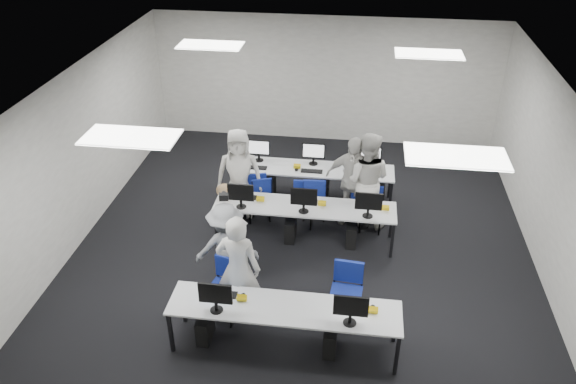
# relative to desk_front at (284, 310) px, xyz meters

# --- Properties ---
(room) EXTENTS (9.00, 9.02, 3.00)m
(room) POSITION_rel_desk_front_xyz_m (0.00, 2.40, 0.82)
(room) COLOR black
(room) RESTS_ON ground
(ceiling_panels) EXTENTS (5.20, 4.60, 0.02)m
(ceiling_panels) POSITION_rel_desk_front_xyz_m (0.00, 2.40, 2.30)
(ceiling_panels) COLOR white
(ceiling_panels) RESTS_ON room
(desk_front) EXTENTS (3.20, 0.70, 0.73)m
(desk_front) POSITION_rel_desk_front_xyz_m (0.00, 0.00, 0.00)
(desk_front) COLOR #B0B3B5
(desk_front) RESTS_ON ground
(desk_mid) EXTENTS (3.20, 0.70, 0.73)m
(desk_mid) POSITION_rel_desk_front_xyz_m (0.00, 2.60, 0.00)
(desk_mid) COLOR #B0B3B5
(desk_mid) RESTS_ON ground
(desk_back) EXTENTS (3.20, 0.70, 0.73)m
(desk_back) POSITION_rel_desk_front_xyz_m (0.00, 4.00, 0.00)
(desk_back) COLOR #B0B3B5
(desk_back) RESTS_ON ground
(equipment_front) EXTENTS (2.51, 0.41, 1.19)m
(equipment_front) POSITION_rel_desk_front_xyz_m (-0.19, -0.02, -0.32)
(equipment_front) COLOR #0B3797
(equipment_front) RESTS_ON desk_front
(equipment_mid) EXTENTS (2.91, 0.41, 1.19)m
(equipment_mid) POSITION_rel_desk_front_xyz_m (-0.19, 2.58, -0.32)
(equipment_mid) COLOR white
(equipment_mid) RESTS_ON desk_mid
(equipment_back) EXTENTS (2.91, 0.41, 1.19)m
(equipment_back) POSITION_rel_desk_front_xyz_m (0.19, 4.02, -0.32)
(equipment_back) COLOR white
(equipment_back) RESTS_ON desk_back
(chair_0) EXTENTS (0.56, 0.59, 0.93)m
(chair_0) POSITION_rel_desk_front_xyz_m (-0.98, 0.54, -0.39)
(chair_0) COLOR navy
(chair_0) RESTS_ON ground
(chair_1) EXTENTS (0.50, 0.54, 0.94)m
(chair_1) POSITION_rel_desk_front_xyz_m (0.83, 0.68, -0.39)
(chair_1) COLOR navy
(chair_1) RESTS_ON ground
(chair_2) EXTENTS (0.54, 0.56, 0.85)m
(chair_2) POSITION_rel_desk_front_xyz_m (-0.96, 3.25, -0.41)
(chair_2) COLOR navy
(chair_2) RESTS_ON ground
(chair_3) EXTENTS (0.41, 0.45, 0.83)m
(chair_3) POSITION_rel_desk_front_xyz_m (-0.10, 3.14, -0.42)
(chair_3) COLOR navy
(chair_3) RESTS_ON ground
(chair_4) EXTENTS (0.42, 0.45, 0.81)m
(chair_4) POSITION_rel_desk_front_xyz_m (1.18, 3.15, -0.42)
(chair_4) COLOR navy
(chair_4) RESTS_ON ground
(chair_5) EXTENTS (0.51, 0.54, 0.81)m
(chair_5) POSITION_rel_desk_front_xyz_m (-0.94, 3.45, -0.42)
(chair_5) COLOR navy
(chair_5) RESTS_ON ground
(chair_6) EXTENTS (0.47, 0.50, 0.89)m
(chair_6) POSITION_rel_desk_front_xyz_m (0.10, 3.43, -0.40)
(chair_6) COLOR navy
(chair_6) RESTS_ON ground
(chair_7) EXTENTS (0.52, 0.55, 0.83)m
(chair_7) POSITION_rel_desk_front_xyz_m (1.03, 3.39, -0.42)
(chair_7) COLOR navy
(chair_7) RESTS_ON ground
(handbag) EXTENTS (0.34, 0.23, 0.27)m
(handbag) POSITION_rel_desk_front_xyz_m (-1.45, 2.71, 0.18)
(handbag) COLOR #966E4D
(handbag) RESTS_ON desk_mid
(student_0) EXTENTS (0.69, 0.48, 1.80)m
(student_0) POSITION_rel_desk_front_xyz_m (-0.74, 0.52, 0.22)
(student_0) COLOR silver
(student_0) RESTS_ON ground
(student_1) EXTENTS (1.01, 0.85, 1.86)m
(student_1) POSITION_rel_desk_front_xyz_m (1.05, 3.33, 0.25)
(student_1) COLOR silver
(student_1) RESTS_ON ground
(student_2) EXTENTS (0.94, 0.68, 1.77)m
(student_2) POSITION_rel_desk_front_xyz_m (-1.32, 3.34, 0.20)
(student_2) COLOR silver
(student_2) RESTS_ON ground
(student_3) EXTENTS (1.12, 0.75, 1.76)m
(student_3) POSITION_rel_desk_front_xyz_m (0.79, 3.34, 0.20)
(student_3) COLOR silver
(student_3) RESTS_ON ground
(photographer) EXTENTS (1.09, 0.77, 1.54)m
(photographer) POSITION_rel_desk_front_xyz_m (-1.07, 1.17, 0.09)
(photographer) COLOR slate
(photographer) RESTS_ON ground
(dslr_camera) EXTENTS (0.18, 0.21, 0.10)m
(dslr_camera) POSITION_rel_desk_front_xyz_m (-1.11, 1.35, 0.91)
(dslr_camera) COLOR black
(dslr_camera) RESTS_ON photographer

